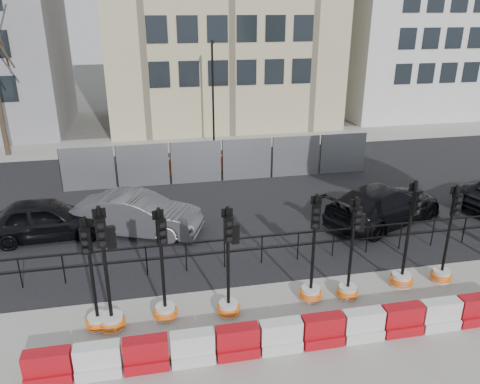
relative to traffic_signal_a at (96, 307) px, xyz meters
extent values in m
plane|color=#51514C|center=(4.87, 1.13, -0.65)|extent=(120.00, 120.00, 0.00)
cube|color=gray|center=(4.87, -1.87, -0.64)|extent=(40.00, 6.00, 0.02)
cube|color=black|center=(4.87, 8.13, -0.64)|extent=(40.00, 14.00, 0.03)
cube|color=gray|center=(4.87, 17.13, -0.64)|extent=(40.00, 4.00, 0.02)
cube|color=silver|center=(21.87, 23.13, 7.35)|extent=(12.00, 9.00, 16.00)
cylinder|color=black|center=(-2.33, 2.33, -0.15)|extent=(0.04, 0.04, 1.00)
cylinder|color=black|center=(-1.13, 2.33, -0.15)|extent=(0.04, 0.04, 1.00)
cylinder|color=black|center=(0.07, 2.33, -0.15)|extent=(0.04, 0.04, 1.00)
cylinder|color=black|center=(1.27, 2.33, -0.15)|extent=(0.04, 0.04, 1.00)
cylinder|color=black|center=(2.47, 2.33, -0.15)|extent=(0.04, 0.04, 1.00)
cylinder|color=black|center=(3.67, 2.33, -0.15)|extent=(0.04, 0.04, 1.00)
cylinder|color=black|center=(4.87, 2.33, -0.15)|extent=(0.04, 0.04, 1.00)
cylinder|color=black|center=(6.07, 2.33, -0.15)|extent=(0.04, 0.04, 1.00)
cylinder|color=black|center=(7.27, 2.33, -0.15)|extent=(0.04, 0.04, 1.00)
cylinder|color=black|center=(8.47, 2.33, -0.15)|extent=(0.04, 0.04, 1.00)
cylinder|color=black|center=(9.67, 2.33, -0.15)|extent=(0.04, 0.04, 1.00)
cylinder|color=black|center=(10.87, 2.33, -0.15)|extent=(0.04, 0.04, 1.00)
cylinder|color=black|center=(12.07, 2.33, -0.15)|extent=(0.04, 0.04, 1.00)
cube|color=black|center=(4.87, 2.33, 0.33)|extent=(18.00, 0.04, 0.04)
cube|color=black|center=(4.87, 2.33, -0.10)|extent=(18.00, 0.04, 0.04)
cube|color=gray|center=(-1.13, 10.13, 0.35)|extent=(2.30, 0.05, 2.00)
cylinder|color=black|center=(-2.28, 10.13, 0.35)|extent=(0.05, 0.05, 2.00)
cube|color=gray|center=(1.27, 10.13, 0.35)|extent=(2.30, 0.05, 2.00)
cylinder|color=black|center=(0.12, 10.13, 0.35)|extent=(0.05, 0.05, 2.00)
cube|color=gray|center=(3.67, 10.13, 0.35)|extent=(2.30, 0.05, 2.00)
cylinder|color=black|center=(2.52, 10.13, 0.35)|extent=(0.05, 0.05, 2.00)
cube|color=gray|center=(6.07, 10.13, 0.35)|extent=(2.30, 0.05, 2.00)
cylinder|color=black|center=(4.92, 10.13, 0.35)|extent=(0.05, 0.05, 2.00)
cube|color=gray|center=(8.47, 10.13, 0.35)|extent=(2.30, 0.05, 2.00)
cylinder|color=black|center=(7.32, 10.13, 0.35)|extent=(0.05, 0.05, 2.00)
cube|color=gray|center=(10.87, 10.13, 0.35)|extent=(2.30, 0.05, 2.00)
cylinder|color=black|center=(9.72, 10.13, 0.35)|extent=(0.05, 0.05, 2.00)
cube|color=#F14B10|center=(0.87, 11.63, -0.25)|extent=(1.00, 0.40, 0.80)
cube|color=#F14B10|center=(2.87, 11.63, -0.25)|extent=(1.00, 0.40, 0.80)
cube|color=#F14B10|center=(4.87, 11.63, -0.25)|extent=(1.00, 0.40, 0.80)
cube|color=#F14B10|center=(6.87, 11.63, -0.25)|extent=(1.00, 0.40, 0.80)
cube|color=#F14B10|center=(8.87, 11.63, -0.25)|extent=(1.00, 0.40, 0.80)
cylinder|color=black|center=(5.37, 16.13, 2.35)|extent=(0.12, 0.12, 6.00)
cube|color=black|center=(5.37, 15.88, 5.25)|extent=(0.12, 0.50, 0.12)
cube|color=red|center=(-0.90, -1.67, -0.50)|extent=(1.00, 0.50, 0.30)
cube|color=red|center=(-0.90, -1.67, -0.10)|extent=(1.00, 0.35, 0.50)
cube|color=silver|center=(0.15, -1.67, -0.50)|extent=(1.00, 0.50, 0.30)
cube|color=silver|center=(0.15, -1.67, -0.10)|extent=(1.00, 0.35, 0.50)
cube|color=red|center=(1.20, -1.67, -0.50)|extent=(1.00, 0.50, 0.30)
cube|color=red|center=(1.20, -1.67, -0.10)|extent=(1.00, 0.35, 0.50)
cube|color=silver|center=(2.25, -1.67, -0.50)|extent=(1.00, 0.50, 0.30)
cube|color=silver|center=(2.25, -1.67, -0.10)|extent=(1.00, 0.35, 0.50)
cube|color=red|center=(3.30, -1.67, -0.50)|extent=(1.00, 0.50, 0.30)
cube|color=red|center=(3.30, -1.67, -0.10)|extent=(1.00, 0.35, 0.50)
cube|color=silver|center=(4.35, -1.67, -0.50)|extent=(1.00, 0.50, 0.30)
cube|color=silver|center=(4.35, -1.67, -0.10)|extent=(1.00, 0.35, 0.50)
cube|color=red|center=(5.40, -1.67, -0.50)|extent=(1.00, 0.50, 0.30)
cube|color=red|center=(5.40, -1.67, -0.10)|extent=(1.00, 0.35, 0.50)
cube|color=silver|center=(6.45, -1.67, -0.50)|extent=(1.00, 0.50, 0.30)
cube|color=silver|center=(6.45, -1.67, -0.10)|extent=(1.00, 0.35, 0.50)
cube|color=red|center=(7.50, -1.67, -0.50)|extent=(1.00, 0.50, 0.30)
cube|color=red|center=(7.50, -1.67, -0.10)|extent=(1.00, 0.35, 0.50)
cube|color=silver|center=(8.55, -1.67, -0.50)|extent=(1.00, 0.50, 0.30)
cube|color=silver|center=(8.55, -1.67, -0.10)|extent=(1.00, 0.35, 0.50)
cube|color=red|center=(9.60, -1.67, -0.50)|extent=(1.00, 0.50, 0.30)
cube|color=red|center=(9.60, -1.67, -0.10)|extent=(1.00, 0.35, 0.50)
cylinder|color=silver|center=(0.00, 0.01, -0.46)|extent=(0.52, 0.52, 0.38)
torus|color=orange|center=(0.00, 0.01, -0.54)|extent=(0.62, 0.62, 0.05)
torus|color=orange|center=(0.00, 0.01, -0.46)|extent=(0.62, 0.62, 0.05)
torus|color=orange|center=(0.00, 0.01, -0.38)|extent=(0.62, 0.62, 0.05)
cylinder|color=black|center=(0.00, 0.01, 1.07)|extent=(0.09, 0.09, 2.86)
cube|color=black|center=(-0.01, -0.10, 1.93)|extent=(0.25, 0.17, 0.67)
cylinder|color=black|center=(-0.03, -0.18, 1.72)|extent=(0.15, 0.07, 0.14)
cylinder|color=black|center=(-0.03, -0.18, 1.93)|extent=(0.15, 0.07, 0.14)
cylinder|color=black|center=(-0.03, -0.18, 2.14)|extent=(0.15, 0.07, 0.14)
cube|color=black|center=(0.01, 0.07, 2.31)|extent=(0.29, 0.07, 0.23)
cylinder|color=silver|center=(0.35, -0.09, -0.44)|extent=(0.56, 0.56, 0.42)
torus|color=orange|center=(0.35, -0.09, -0.53)|extent=(0.68, 0.68, 0.05)
torus|color=orange|center=(0.35, -0.09, -0.44)|extent=(0.68, 0.68, 0.05)
torus|color=orange|center=(0.35, -0.09, -0.36)|extent=(0.68, 0.68, 0.05)
cylinder|color=black|center=(0.35, -0.09, 1.22)|extent=(0.09, 0.09, 3.12)
cube|color=black|center=(0.37, -0.21, 2.16)|extent=(0.26, 0.17, 0.73)
cylinder|color=black|center=(0.38, -0.30, 1.93)|extent=(0.16, 0.07, 0.16)
cylinder|color=black|center=(0.38, -0.30, 2.16)|extent=(0.16, 0.07, 0.16)
cylinder|color=black|center=(0.38, -0.30, 2.38)|extent=(0.16, 0.07, 0.16)
cube|color=black|center=(0.35, -0.03, 2.57)|extent=(0.31, 0.07, 0.25)
cube|color=black|center=(0.56, -0.07, 1.95)|extent=(0.22, 0.16, 0.57)
cylinder|color=silver|center=(1.71, 0.09, -0.46)|extent=(0.52, 0.52, 0.39)
torus|color=orange|center=(1.71, 0.09, -0.53)|extent=(0.63, 0.63, 0.05)
torus|color=orange|center=(1.71, 0.09, -0.46)|extent=(0.63, 0.63, 0.05)
torus|color=orange|center=(1.71, 0.09, -0.38)|extent=(0.63, 0.63, 0.05)
cylinder|color=black|center=(1.71, 0.09, 1.09)|extent=(0.09, 0.09, 2.90)
cube|color=black|center=(1.75, -0.02, 1.96)|extent=(0.26, 0.20, 0.68)
cylinder|color=black|center=(1.77, -0.09, 1.75)|extent=(0.15, 0.09, 0.15)
cylinder|color=black|center=(1.77, -0.09, 1.96)|extent=(0.15, 0.09, 0.15)
cylinder|color=black|center=(1.77, -0.09, 2.17)|extent=(0.15, 0.09, 0.15)
cube|color=black|center=(1.69, 0.15, 2.35)|extent=(0.28, 0.12, 0.23)
cylinder|color=silver|center=(3.37, -0.08, -0.46)|extent=(0.52, 0.52, 0.38)
torus|color=orange|center=(3.37, -0.08, -0.54)|extent=(0.62, 0.62, 0.05)
torus|color=orange|center=(3.37, -0.08, -0.46)|extent=(0.62, 0.62, 0.05)
torus|color=orange|center=(3.37, -0.08, -0.38)|extent=(0.62, 0.62, 0.05)
cylinder|color=black|center=(3.37, -0.08, 1.07)|extent=(0.09, 0.09, 2.88)
cube|color=black|center=(3.37, -0.20, 1.94)|extent=(0.23, 0.14, 0.67)
cylinder|color=black|center=(3.37, -0.28, 1.73)|extent=(0.14, 0.05, 0.14)
cylinder|color=black|center=(3.37, -0.28, 1.94)|extent=(0.14, 0.05, 0.14)
cylinder|color=black|center=(3.37, -0.28, 2.15)|extent=(0.14, 0.05, 0.14)
cube|color=black|center=(3.37, -0.03, 2.32)|extent=(0.29, 0.04, 0.23)
cube|color=black|center=(3.56, -0.08, 1.75)|extent=(0.19, 0.13, 0.53)
cylinder|color=silver|center=(5.75, 0.15, -0.46)|extent=(0.53, 0.53, 0.39)
torus|color=orange|center=(5.75, 0.15, -0.53)|extent=(0.63, 0.63, 0.05)
torus|color=orange|center=(5.75, 0.15, -0.46)|extent=(0.63, 0.63, 0.05)
torus|color=orange|center=(5.75, 0.15, -0.38)|extent=(0.63, 0.63, 0.05)
cylinder|color=black|center=(5.75, 0.15, 1.10)|extent=(0.09, 0.09, 2.92)
cube|color=black|center=(5.71, 0.04, 1.97)|extent=(0.26, 0.20, 0.68)
cylinder|color=black|center=(5.69, -0.04, 1.76)|extent=(0.15, 0.09, 0.15)
cylinder|color=black|center=(5.69, -0.04, 1.97)|extent=(0.15, 0.09, 0.15)
cylinder|color=black|center=(5.69, -0.04, 2.19)|extent=(0.15, 0.09, 0.15)
cube|color=black|center=(5.76, 0.20, 2.36)|extent=(0.29, 0.12, 0.23)
cylinder|color=silver|center=(6.80, 0.04, -0.46)|extent=(0.50, 0.50, 0.37)
torus|color=orange|center=(6.80, 0.04, -0.54)|extent=(0.61, 0.61, 0.05)
torus|color=orange|center=(6.80, 0.04, -0.46)|extent=(0.61, 0.61, 0.05)
torus|color=orange|center=(6.80, 0.04, -0.39)|extent=(0.61, 0.61, 0.05)
cylinder|color=black|center=(6.80, 0.04, 1.03)|extent=(0.08, 0.08, 2.80)
cube|color=black|center=(6.80, -0.07, 1.87)|extent=(0.22, 0.13, 0.65)
cylinder|color=black|center=(6.80, -0.15, 1.66)|extent=(0.14, 0.05, 0.14)
cylinder|color=black|center=(6.80, -0.15, 1.87)|extent=(0.14, 0.05, 0.14)
cylinder|color=black|center=(6.80, -0.15, 2.07)|extent=(0.14, 0.05, 0.14)
cube|color=black|center=(6.80, 0.09, 2.24)|extent=(0.28, 0.03, 0.22)
cube|color=black|center=(6.99, 0.04, 1.68)|extent=(0.19, 0.12, 0.51)
cylinder|color=silver|center=(8.60, 0.28, -0.45)|extent=(0.55, 0.55, 0.40)
torus|color=orange|center=(8.60, 0.28, -0.53)|extent=(0.66, 0.66, 0.05)
torus|color=orange|center=(8.60, 0.28, -0.45)|extent=(0.66, 0.66, 0.05)
torus|color=orange|center=(8.60, 0.28, -0.37)|extent=(0.66, 0.66, 0.05)
cylinder|color=black|center=(8.60, 0.28, 1.17)|extent=(0.09, 0.09, 3.03)
cube|color=black|center=(8.64, 0.16, 2.07)|extent=(0.27, 0.21, 0.71)
cylinder|color=black|center=(8.66, 0.08, 1.85)|extent=(0.16, 0.09, 0.15)
cylinder|color=black|center=(8.66, 0.08, 2.07)|extent=(0.16, 0.09, 0.15)
cylinder|color=black|center=(8.66, 0.08, 2.30)|extent=(0.16, 0.09, 0.15)
cube|color=black|center=(8.58, 0.33, 2.48)|extent=(0.30, 0.12, 0.24)
cylinder|color=silver|center=(9.91, 0.28, -0.46)|extent=(0.51, 0.51, 0.38)
torus|color=orange|center=(9.91, 0.28, -0.54)|extent=(0.61, 0.61, 0.05)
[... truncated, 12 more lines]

